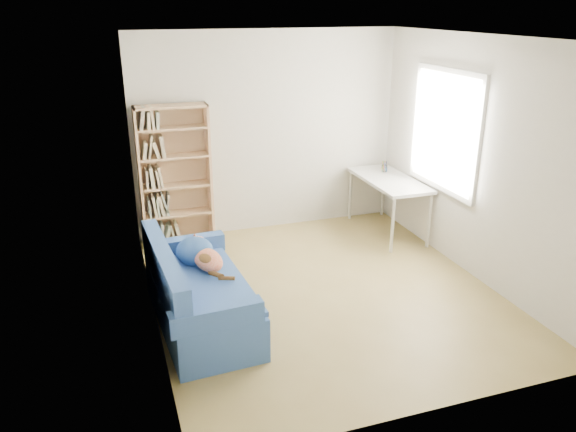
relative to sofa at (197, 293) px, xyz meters
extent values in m
plane|color=olive|center=(1.37, 0.19, -0.32)|extent=(4.00, 4.00, 0.00)
cube|color=silver|center=(1.37, 2.19, 0.98)|extent=(3.50, 0.04, 2.60)
cube|color=silver|center=(1.37, -1.81, 0.98)|extent=(3.50, 0.04, 2.60)
cube|color=silver|center=(-0.38, 0.19, 0.98)|extent=(0.04, 4.00, 2.60)
cube|color=silver|center=(3.12, 0.19, 0.98)|extent=(0.04, 4.00, 2.60)
cube|color=white|center=(1.37, 0.19, 2.28)|extent=(3.50, 4.00, 0.04)
cube|color=white|center=(3.12, 0.79, 1.18)|extent=(0.01, 1.20, 1.30)
cube|color=#274B8E|center=(0.03, -0.04, -0.11)|extent=(0.88, 1.70, 0.41)
cube|color=#274B8E|center=(-0.29, -0.04, 0.29)|extent=(0.25, 1.66, 0.40)
cube|color=#274B8E|center=(0.03, 0.72, 0.18)|extent=(0.79, 0.19, 0.18)
cube|color=#274B8E|center=(0.03, -0.79, 0.18)|extent=(0.79, 0.19, 0.18)
cube|color=#274B8E|center=(0.05, -0.04, 0.11)|extent=(0.86, 1.56, 0.05)
ellipsoid|color=#2C518F|center=(0.06, 0.43, 0.24)|extent=(0.37, 0.41, 0.28)
ellipsoid|color=#AF2E14|center=(0.16, 0.21, 0.23)|extent=(0.33, 0.49, 0.19)
ellipsoid|color=silver|center=(0.22, 0.34, 0.21)|extent=(0.18, 0.22, 0.11)
ellipsoid|color=#38210F|center=(0.12, 0.16, 0.27)|extent=(0.18, 0.25, 0.09)
sphere|color=#AF2E14|center=(0.18, 0.54, 0.27)|extent=(0.16, 0.16, 0.16)
cone|color=#AF2E14|center=(0.16, 0.58, 0.35)|extent=(0.07, 0.08, 0.08)
cone|color=#AF2E14|center=(0.16, 0.50, 0.35)|extent=(0.07, 0.08, 0.08)
cylinder|color=green|center=(0.17, 0.46, 0.25)|extent=(0.13, 0.06, 0.13)
cylinder|color=#38210F|center=(0.13, -0.05, 0.19)|extent=(0.13, 0.18, 0.06)
cube|color=tan|center=(-0.31, 2.04, 0.56)|extent=(0.03, 0.27, 1.76)
cube|color=tan|center=(0.54, 2.04, 0.56)|extent=(0.03, 0.27, 1.76)
cube|color=tan|center=(0.11, 2.04, 1.42)|extent=(0.88, 0.27, 0.03)
cube|color=tan|center=(0.11, 2.04, -0.31)|extent=(0.88, 0.27, 0.03)
cube|color=tan|center=(0.11, 2.16, 0.56)|extent=(0.88, 0.02, 1.76)
cube|color=silver|center=(2.80, 1.49, 0.41)|extent=(0.61, 1.33, 0.04)
cylinder|color=silver|center=(3.05, 2.10, 0.03)|extent=(0.04, 0.04, 0.71)
cylinder|color=silver|center=(3.05, 0.87, 0.03)|extent=(0.04, 0.04, 0.71)
cylinder|color=silver|center=(2.54, 2.10, 0.03)|extent=(0.04, 0.04, 0.71)
cylinder|color=silver|center=(2.54, 0.87, 0.03)|extent=(0.04, 0.04, 0.71)
cylinder|color=white|center=(2.88, 1.79, 0.48)|extent=(0.08, 0.08, 0.09)
camera|label=1|loc=(-0.68, -4.73, 2.56)|focal=35.00mm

